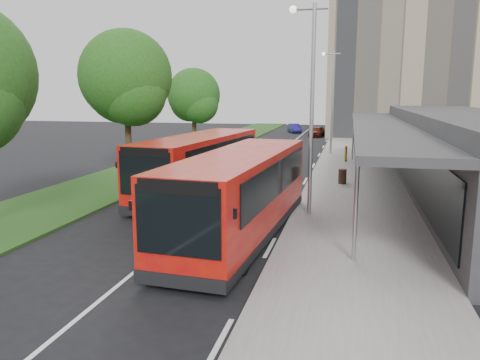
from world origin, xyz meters
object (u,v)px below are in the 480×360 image
object	(u,v)px
tree_far	(194,98)
bus_main	(241,194)
lamp_post_near	(310,98)
bollard	(346,154)
car_near	(317,131)
bus_second	(200,165)
lamp_post_far	(331,96)
tree_mid	(126,83)
litter_bin	(342,176)
car_far	(294,128)

from	to	relation	value
tree_far	bus_main	world-z (taller)	tree_far
lamp_post_near	bus_main	size ratio (longest dim) A/B	0.77
tree_far	bollard	xyz separation A→B (m)	(12.46, -3.59, -3.81)
car_near	bus_main	bearing A→B (deg)	-80.10
bus_second	lamp_post_far	bearing A→B (deg)	78.33
lamp_post_near	bus_main	bearing A→B (deg)	-122.92
tree_mid	lamp_post_near	bearing A→B (deg)	-32.36
bus_main	bollard	xyz separation A→B (m)	(3.32, 18.52, -0.79)
bus_main	bus_second	distance (m)	6.93
bollard	tree_far	bearing A→B (deg)	163.93
bus_main	bus_second	size ratio (longest dim) A/B	1.00
lamp_post_near	lamp_post_far	xyz separation A→B (m)	(0.00, 20.00, 0.00)
tree_mid	litter_bin	size ratio (longest dim) A/B	11.05
tree_far	lamp_post_near	world-z (taller)	lamp_post_near
car_near	tree_far	bearing A→B (deg)	-107.38
litter_bin	car_near	distance (m)	29.89
lamp_post_far	car_far	xyz separation A→B (m)	(-5.38, 21.73, -4.15)
lamp_post_near	bollard	world-z (taller)	lamp_post_near
lamp_post_far	bollard	bearing A→B (deg)	-73.62
bus_second	car_near	distance (m)	33.84
bus_second	litter_bin	xyz separation A→B (m)	(6.66, 3.98, -0.95)
bus_main	car_far	xyz separation A→B (m)	(-3.40, 44.79, -0.92)
tree_far	lamp_post_far	distance (m)	11.17
lamp_post_near	bus_second	xyz separation A→B (m)	(-5.41, 2.96, -3.23)
bus_second	car_far	bearing A→B (deg)	95.90
tree_far	lamp_post_far	bearing A→B (deg)	4.87
bus_main	litter_bin	xyz separation A→B (m)	(3.23, 10.00, -0.96)
lamp_post_near	lamp_post_far	bearing A→B (deg)	90.00
bollard	litter_bin	bearing A→B (deg)	-90.58
lamp_post_far	bollard	size ratio (longest dim) A/B	7.27
lamp_post_near	lamp_post_far	distance (m)	20.00
lamp_post_near	tree_far	bearing A→B (deg)	120.29
lamp_post_near	bus_second	world-z (taller)	lamp_post_near
lamp_post_near	tree_mid	bearing A→B (deg)	147.64
tree_mid	litter_bin	distance (m)	13.34
tree_far	bus_second	bearing A→B (deg)	-70.45
car_near	litter_bin	bearing A→B (deg)	-73.81
lamp_post_near	bollard	bearing A→B (deg)	85.07
tree_far	car_far	world-z (taller)	tree_far
bus_main	bollard	world-z (taller)	bus_main
lamp_post_far	bollard	distance (m)	6.21
tree_mid	tree_far	xyz separation A→B (m)	(0.00, 12.00, -1.00)
tree_far	lamp_post_near	bearing A→B (deg)	-59.71
lamp_post_near	car_near	size ratio (longest dim) A/B	2.26
lamp_post_far	car_near	bearing A→B (deg)	97.40
tree_mid	bus_second	size ratio (longest dim) A/B	0.82
lamp_post_far	bus_main	xyz separation A→B (m)	(-1.98, -23.06, -3.22)
lamp_post_far	car_far	bearing A→B (deg)	103.90
lamp_post_far	bus_main	distance (m)	23.37
lamp_post_far	litter_bin	xyz separation A→B (m)	(1.25, -13.06, -4.18)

